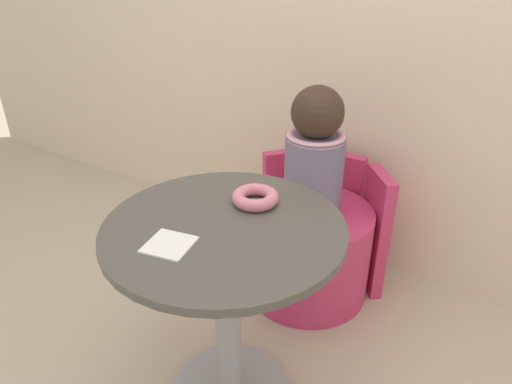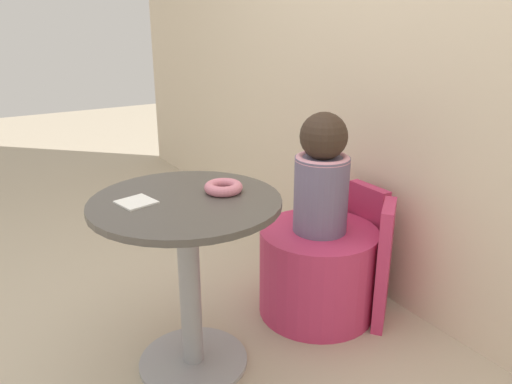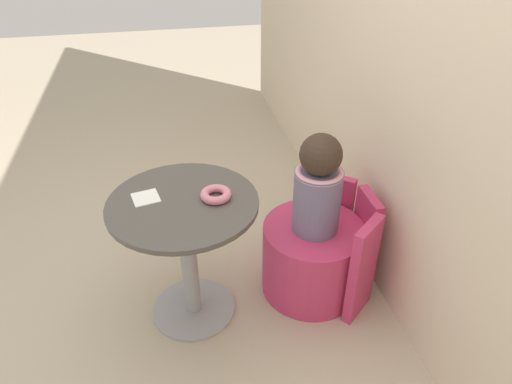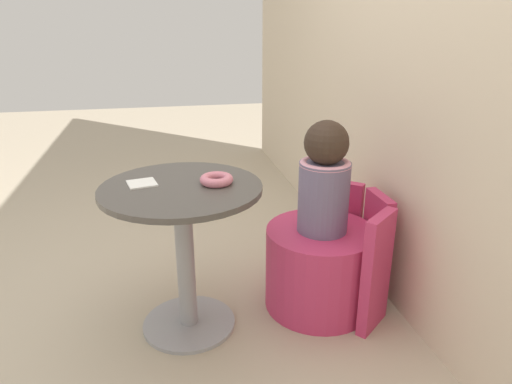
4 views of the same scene
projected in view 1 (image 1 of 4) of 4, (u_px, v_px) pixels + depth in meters
round_table at (226, 282)px, 1.36m from camera, size 0.68×0.68×0.70m
tub_chair at (308, 251)px, 1.99m from camera, size 0.53×0.53×0.41m
booth_backrest at (331, 215)px, 2.12m from camera, size 0.63×0.23×0.56m
child_figure at (315, 155)px, 1.78m from camera, size 0.24×0.24×0.53m
donut at (255, 197)px, 1.36m from camera, size 0.14×0.14×0.04m
paper_napkin at (169, 245)px, 1.17m from camera, size 0.14×0.14×0.01m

